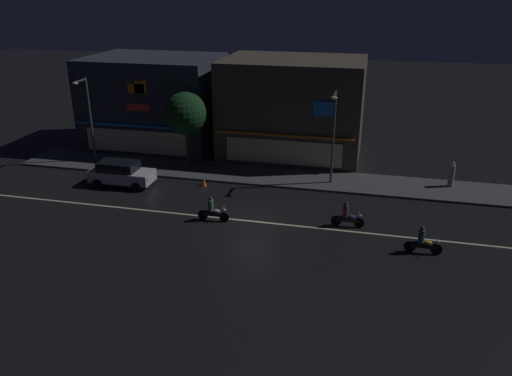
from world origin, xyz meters
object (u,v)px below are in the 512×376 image
Objects in this scene: streetlamp_mid at (333,130)px; motorcycle_opposite_lane at (423,242)px; traffic_cone at (204,182)px; streetlamp_west at (88,113)px; motorcycle_following at (212,211)px; pedestrian_on_sidewalk at (452,175)px; parked_car_near_kerb at (121,173)px; motorcycle_lead at (347,216)px.

streetlamp_mid is 10.49m from motorcycle_opposite_lane.
streetlamp_west is at bearing 165.20° from traffic_cone.
motorcycle_following is (-6.15, -7.13, -3.30)m from streetlamp_mid.
motorcycle_following is at bearing -46.48° from pedestrian_on_sidewalk.
parked_car_near_kerb is (-21.91, -4.57, -0.06)m from pedestrian_on_sidewalk.
motorcycle_following is at bearing 1.91° from motorcycle_opposite_lane.
pedestrian_on_sidewalk is 0.91× the size of motorcycle_lead.
streetlamp_mid reaches higher than motorcycle_following.
motorcycle_opposite_lane is (5.48, -8.32, -3.30)m from streetlamp_mid.
pedestrian_on_sidewalk is (7.95, 1.38, -3.00)m from streetlamp_mid.
motorcycle_lead is 7.74m from motorcycle_following.
streetlamp_west is 18.24m from streetlamp_mid.
traffic_cone is at bearing -65.69° from pedestrian_on_sidewalk.
streetlamp_mid is 3.67× the size of pedestrian_on_sidewalk.
motorcycle_lead is 4.55m from motorcycle_opposite_lane.
pedestrian_on_sidewalk is at bearing 11.90° from traffic_cone.
streetlamp_west is at bearing 178.33° from streetlamp_mid.
traffic_cone is at bearing -16.47° from motorcycle_opposite_lane.
streetlamp_mid is at bearing -136.41° from motorcycle_following.
motorcycle_following is 5.55m from traffic_cone.
motorcycle_lead is (1.52, -6.10, -3.30)m from streetlamp_mid.
streetlamp_west is 1.48× the size of parked_car_near_kerb.
traffic_cone is (-8.41, -2.06, -3.65)m from streetlamp_mid.
motorcycle_lead is (19.75, -6.63, -3.31)m from streetlamp_west.
motorcycle_opposite_lane is (3.97, -2.22, 0.00)m from motorcycle_lead.
streetlamp_west reaches higher than motorcycle_opposite_lane.
motorcycle_opposite_lane reaches higher than traffic_cone.
streetlamp_west is 21.09m from motorcycle_lead.
motorcycle_lead is 10.72m from traffic_cone.
pedestrian_on_sidewalk is at bearing 9.86° from streetlamp_mid.
motorcycle_lead is at bearing -177.97° from motorcycle_following.
pedestrian_on_sidewalk is (26.18, 0.85, -3.01)m from streetlamp_west.
traffic_cone is (-16.35, -3.45, -0.66)m from pedestrian_on_sidewalk.
streetlamp_west is 10.80m from traffic_cone.
motorcycle_lead and motorcycle_opposite_lane have the same top height.
parked_car_near_kerb is at bearing 172.88° from motorcycle_lead.
streetlamp_mid is 3.33× the size of motorcycle_opposite_lane.
streetlamp_west reaches higher than motorcycle_following.
parked_car_near_kerb is at bearing -167.12° from streetlamp_mid.
motorcycle_following is (12.08, -7.66, -3.31)m from streetlamp_west.
parked_car_near_kerb is 20.11m from motorcycle_opposite_lane.
motorcycle_following is 3.45× the size of traffic_cone.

